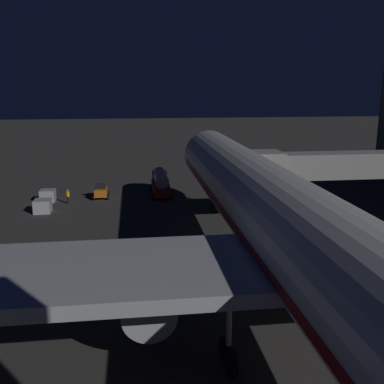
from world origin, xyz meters
TOP-DOWN VIEW (x-y plane):
  - ground_plane at (0.00, 0.00)m, footprint 320.00×320.00m
  - airliner_at_gate at (-0.00, 10.04)m, footprint 48.21×62.50m
  - jet_bridge at (-11.83, -9.97)m, footprint 22.04×3.40m
  - pushback_tug at (12.68, -23.09)m, footprint 1.86×2.48m
  - fuel_tanker at (5.23, -24.17)m, footprint 2.46×6.55m
  - baggage_container_near_belt at (18.92, -22.31)m, footprint 1.71×1.69m
  - baggage_container_mid_row at (18.62, -17.45)m, footprint 1.76×1.85m
  - ground_crew_near_nose_gear at (16.38, -20.94)m, footprint 0.40×0.40m
  - traffic_cone_nose_port at (-2.20, -20.39)m, footprint 0.36×0.36m
  - traffic_cone_nose_starboard at (2.20, -20.39)m, footprint 0.36×0.36m

SIDE VIEW (x-z plane):
  - ground_plane at x=0.00m, z-range 0.00..0.00m
  - traffic_cone_nose_port at x=-2.20m, z-range 0.00..0.55m
  - traffic_cone_nose_starboard at x=2.20m, z-range 0.00..0.55m
  - baggage_container_near_belt at x=18.92m, z-range 0.00..1.44m
  - baggage_container_mid_row at x=18.62m, z-range 0.00..1.44m
  - pushback_tug at x=12.68m, z-range -0.19..1.76m
  - ground_crew_near_nose_gear at x=16.38m, z-range 0.09..1.82m
  - fuel_tanker at x=5.23m, z-range 0.07..3.22m
  - airliner_at_gate at x=0.00m, z-range -3.84..15.40m
  - jet_bridge at x=-11.83m, z-range 2.16..9.56m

